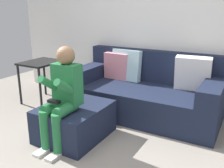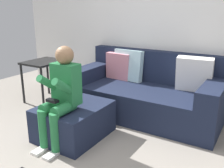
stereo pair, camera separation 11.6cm
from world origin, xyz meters
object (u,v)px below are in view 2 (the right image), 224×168
(ottoman, at_px, (74,121))
(person_seated, at_px, (61,93))
(side_table, at_px, (44,67))
(couch_sectional, at_px, (146,93))

(ottoman, height_order, person_seated, person_seated)
(ottoman, xyz_separation_m, person_seated, (-0.00, -0.20, 0.41))
(person_seated, xyz_separation_m, side_table, (-1.20, 0.91, -0.04))
(person_seated, relative_size, side_table, 1.65)
(couch_sectional, distance_m, side_table, 1.71)
(ottoman, relative_size, person_seated, 0.74)
(couch_sectional, bearing_deg, side_table, -168.43)
(couch_sectional, relative_size, person_seated, 1.88)
(couch_sectional, bearing_deg, person_seated, -110.31)
(couch_sectional, height_order, side_table, couch_sectional)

